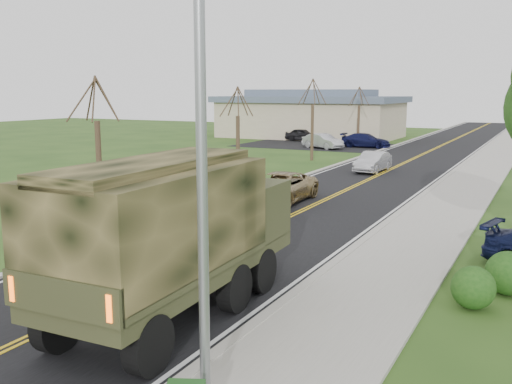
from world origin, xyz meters
The scene contains 17 objects.
ground centered at (0.00, 0.00, 0.00)m, with size 160.00×160.00×0.00m, color #254316.
road centered at (0.00, 40.00, 0.01)m, with size 8.00×120.00×0.01m, color black.
curb_right centered at (4.15, 40.00, 0.06)m, with size 0.30×120.00×0.12m, color #9E998E.
sidewalk_right centered at (5.90, 40.00, 0.05)m, with size 3.20×120.00×0.10m, color #9E998E.
curb_left centered at (-4.15, 40.00, 0.05)m, with size 0.30×120.00×0.10m, color #9E998E.
street_light centered at (4.90, -0.50, 4.43)m, with size 1.65×0.22×8.00m.
bare_tree_a centered at (-7.00, 10.00, 2.63)m, with size 1.93×2.26×6.08m.
bare_tree_b centered at (-7.00, 22.00, 2.48)m, with size 1.83×2.14×5.73m.
bare_tree_c centered at (-7.00, 34.00, 2.78)m, with size 2.04×2.39×6.42m.
bare_tree_d centered at (-7.00, 46.00, 2.55)m, with size 1.88×2.20×5.91m.
commercial_building centered at (-15.98, 55.97, 2.69)m, with size 25.50×21.50×5.65m.
military_truck centered at (2.14, 2.60, 2.25)m, with size 3.00×7.96×3.92m.
suv_champagne centered at (-1.82, 16.93, 0.73)m, with size 2.43×5.26×1.46m, color #957F54.
sedan_silver centered at (-0.80, 29.73, 0.68)m, with size 1.45×4.15×1.37m, color silver.
lot_car_dark centered at (-14.44, 50.00, 0.71)m, with size 1.67×4.15×1.41m, color black.
lot_car_silver centered at (-9.63, 43.29, 0.72)m, with size 1.52×4.36×1.44m, color #AFB0B5.
lot_car_navy centered at (-6.31, 46.29, 0.70)m, with size 1.95×4.80×1.39m, color #0F123A.
Camera 1 is at (9.98, -8.16, 5.42)m, focal length 40.00 mm.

